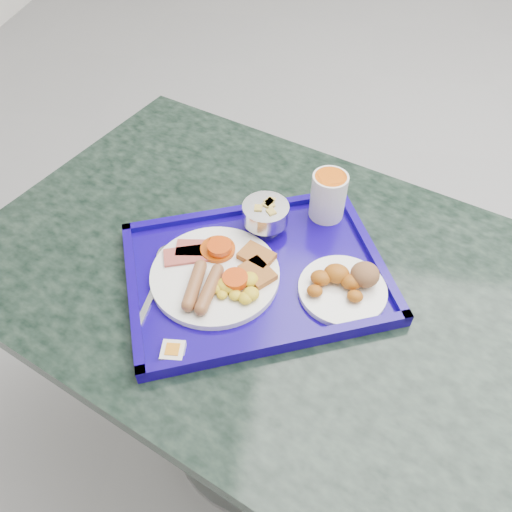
{
  "coord_description": "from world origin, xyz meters",
  "views": [
    {
      "loc": [
        -0.87,
        -1.32,
        1.38
      ],
      "look_at": [
        -0.96,
        -0.75,
        0.74
      ],
      "focal_mm": 35.0,
      "sensor_mm": 36.0,
      "label": 1
    }
  ],
  "objects_px": {
    "table": "(268,322)",
    "juice_cup": "(328,195)",
    "main_plate": "(219,274)",
    "bread_plate": "(345,284)",
    "tray": "(256,273)",
    "fruit_bowl": "(266,214)"
  },
  "relations": [
    {
      "from": "table",
      "to": "tray",
      "type": "xyz_separation_m",
      "value": [
        -0.02,
        -0.03,
        0.18
      ]
    },
    {
      "from": "bread_plate",
      "to": "fruit_bowl",
      "type": "height_order",
      "value": "fruit_bowl"
    },
    {
      "from": "main_plate",
      "to": "bread_plate",
      "type": "bearing_deg",
      "value": 2.72
    },
    {
      "from": "table",
      "to": "bread_plate",
      "type": "relative_size",
      "value": 8.51
    },
    {
      "from": "table",
      "to": "bread_plate",
      "type": "height_order",
      "value": "bread_plate"
    },
    {
      "from": "tray",
      "to": "juice_cup",
      "type": "relative_size",
      "value": 5.71
    },
    {
      "from": "bread_plate",
      "to": "juice_cup",
      "type": "xyz_separation_m",
      "value": [
        -0.05,
        0.18,
        0.04
      ]
    },
    {
      "from": "tray",
      "to": "fruit_bowl",
      "type": "relative_size",
      "value": 6.21
    },
    {
      "from": "table",
      "to": "bread_plate",
      "type": "bearing_deg",
      "value": -17.06
    },
    {
      "from": "tray",
      "to": "fruit_bowl",
      "type": "height_order",
      "value": "fruit_bowl"
    },
    {
      "from": "main_plate",
      "to": "juice_cup",
      "type": "relative_size",
      "value": 2.39
    },
    {
      "from": "tray",
      "to": "juice_cup",
      "type": "xyz_separation_m",
      "value": [
        0.11,
        0.17,
        0.06
      ]
    },
    {
      "from": "table",
      "to": "fruit_bowl",
      "type": "height_order",
      "value": "fruit_bowl"
    },
    {
      "from": "main_plate",
      "to": "fruit_bowl",
      "type": "height_order",
      "value": "fruit_bowl"
    },
    {
      "from": "tray",
      "to": "main_plate",
      "type": "bearing_deg",
      "value": -156.57
    },
    {
      "from": "bread_plate",
      "to": "fruit_bowl",
      "type": "relative_size",
      "value": 1.74
    },
    {
      "from": "table",
      "to": "main_plate",
      "type": "xyz_separation_m",
      "value": [
        -0.08,
        -0.05,
        0.2
      ]
    },
    {
      "from": "tray",
      "to": "table",
      "type": "bearing_deg",
      "value": 51.54
    },
    {
      "from": "main_plate",
      "to": "bread_plate",
      "type": "distance_m",
      "value": 0.22
    },
    {
      "from": "table",
      "to": "juice_cup",
      "type": "relative_size",
      "value": 13.6
    },
    {
      "from": "tray",
      "to": "juice_cup",
      "type": "distance_m",
      "value": 0.21
    },
    {
      "from": "juice_cup",
      "to": "table",
      "type": "bearing_deg",
      "value": -122.6
    }
  ]
}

